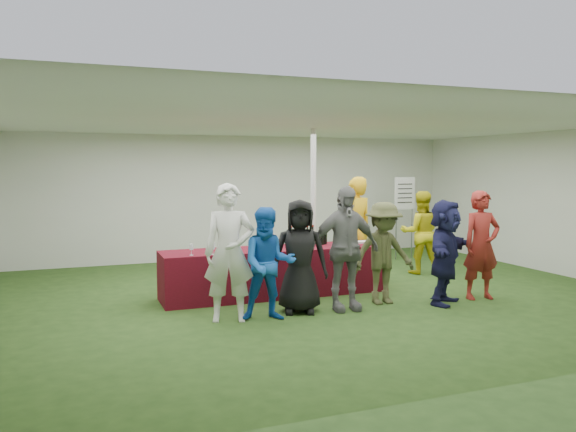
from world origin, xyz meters
name	(u,v)px	position (x,y,z in m)	size (l,w,h in m)	color
ground	(314,295)	(0.00, 0.00, 0.00)	(60.00, 60.00, 0.00)	#284719
tent	(313,205)	(0.50, 1.20, 1.35)	(10.00, 10.00, 10.00)	white
serving_table	(276,272)	(-0.55, 0.25, 0.38)	(3.60, 0.80, 0.75)	maroon
wine_bottles	(309,238)	(0.08, 0.38, 0.87)	(0.69, 0.14, 0.32)	black
wine_glasses	(225,246)	(-1.43, -0.02, 0.86)	(1.17, 0.12, 0.16)	silver
water_bottle	(274,241)	(-0.55, 0.33, 0.85)	(0.07, 0.07, 0.23)	silver
bar_towel	(361,242)	(0.99, 0.30, 0.77)	(0.25, 0.18, 0.03)	white
dump_bucket	(376,239)	(1.11, 0.03, 0.84)	(0.25, 0.25, 0.18)	slate
wine_list_sign	(405,199)	(3.26, 2.55, 1.32)	(0.50, 0.03, 1.80)	slate
staff_pourer	(356,229)	(1.17, 0.85, 0.93)	(0.68, 0.44, 1.85)	gold
staff_back	(420,232)	(2.63, 0.99, 0.78)	(0.76, 0.59, 1.57)	gold
customer_0	(229,253)	(-1.62, -0.94, 0.91)	(0.66, 0.43, 1.81)	silver
customer_1	(268,264)	(-1.13, -1.08, 0.75)	(0.73, 0.57, 1.50)	blue
customer_2	(300,256)	(-0.60, -0.86, 0.79)	(0.77, 0.50, 1.58)	black
customer_3	(344,248)	(0.04, -0.96, 0.88)	(1.03, 0.43, 1.76)	slate
customer_4	(383,253)	(0.74, -0.84, 0.76)	(0.98, 0.56, 1.51)	#474B28
customer_5	(445,252)	(1.59, -1.18, 0.77)	(1.44, 0.46, 1.55)	#191A43
customer_6	(481,245)	(2.30, -1.10, 0.83)	(0.61, 0.40, 1.66)	maroon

